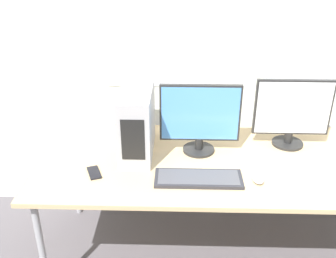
% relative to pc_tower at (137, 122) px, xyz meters
% --- Properties ---
extents(wall_back, '(8.00, 0.07, 2.70)m').
position_rel_pc_tower_xyz_m(wall_back, '(0.66, 0.51, 0.41)').
color(wall_back, silver).
rests_on(wall_back, ground_plane).
extents(desk, '(2.52, 0.94, 0.74)m').
position_rel_pc_tower_xyz_m(desk, '(0.66, -0.09, -0.25)').
color(desk, tan).
rests_on(desk, ground_plane).
extents(pc_tower, '(0.19, 0.48, 0.42)m').
position_rel_pc_tower_xyz_m(pc_tower, '(0.00, 0.00, 0.00)').
color(pc_tower, '#9E9EA3').
rests_on(pc_tower, desk).
extents(monitor_main, '(0.49, 0.20, 0.45)m').
position_rel_pc_tower_xyz_m(monitor_main, '(0.38, 0.02, 0.02)').
color(monitor_main, black).
rests_on(monitor_main, desk).
extents(monitor_right_near, '(0.48, 0.20, 0.45)m').
position_rel_pc_tower_xyz_m(monitor_right_near, '(0.97, 0.12, 0.02)').
color(monitor_right_near, black).
rests_on(monitor_right_near, desk).
extents(keyboard, '(0.49, 0.18, 0.02)m').
position_rel_pc_tower_xyz_m(keyboard, '(0.37, -0.31, -0.20)').
color(keyboard, '#28282D').
rests_on(keyboard, desk).
extents(mouse, '(0.06, 0.11, 0.03)m').
position_rel_pc_tower_xyz_m(mouse, '(0.70, -0.31, -0.19)').
color(mouse, '#B2B2B7').
rests_on(mouse, desk).
extents(cell_phone, '(0.11, 0.15, 0.01)m').
position_rel_pc_tower_xyz_m(cell_phone, '(-0.23, -0.26, -0.20)').
color(cell_phone, black).
rests_on(cell_phone, desk).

